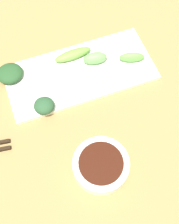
# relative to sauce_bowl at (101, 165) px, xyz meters

# --- Properties ---
(tabletop) EXTENTS (2.10, 2.10, 0.02)m
(tabletop) POSITION_rel_sauce_bowl_xyz_m (0.13, -0.02, -0.03)
(tabletop) COLOR olive
(tabletop) RESTS_ON ground
(sauce_bowl) EXTENTS (0.12, 0.12, 0.04)m
(sauce_bowl) POSITION_rel_sauce_bowl_xyz_m (0.00, 0.00, 0.00)
(sauce_bowl) COLOR white
(sauce_bowl) RESTS_ON tabletop
(serving_plate) EXTENTS (0.17, 0.37, 0.01)m
(serving_plate) POSITION_rel_sauce_bowl_xyz_m (0.25, -0.04, -0.01)
(serving_plate) COLOR white
(serving_plate) RESTS_ON tabletop
(broccoli_leafy_0) EXTENTS (0.06, 0.06, 0.03)m
(broccoli_leafy_0) POSITION_rel_sauce_bowl_xyz_m (0.18, 0.07, 0.01)
(broccoli_leafy_0) COLOR #294F2E
(broccoli_leafy_0) RESTS_ON serving_plate
(broccoli_leafy_1) EXTENTS (0.06, 0.07, 0.03)m
(broccoli_leafy_1) POSITION_rel_sauce_bowl_xyz_m (0.29, 0.13, 0.01)
(broccoli_leafy_1) COLOR #254C26
(broccoli_leafy_1) RESTS_ON serving_plate
(broccoli_stalk_2) EXTENTS (0.03, 0.10, 0.02)m
(broccoli_stalk_2) POSITION_rel_sauce_bowl_xyz_m (0.30, -0.04, 0.00)
(broccoli_stalk_2) COLOR #6EA240
(broccoli_stalk_2) RESTS_ON serving_plate
(broccoli_stalk_3) EXTENTS (0.04, 0.07, 0.03)m
(broccoli_stalk_3) POSITION_rel_sauce_bowl_xyz_m (0.23, -0.18, 0.01)
(broccoli_stalk_3) COLOR #67B04A
(broccoli_stalk_3) RESTS_ON serving_plate
(broccoli_stalk_4) EXTENTS (0.04, 0.06, 0.03)m
(broccoli_stalk_4) POSITION_rel_sauce_bowl_xyz_m (0.26, -0.09, 0.01)
(broccoli_stalk_4) COLOR #6CB35A
(broccoli_stalk_4) RESTS_ON serving_plate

